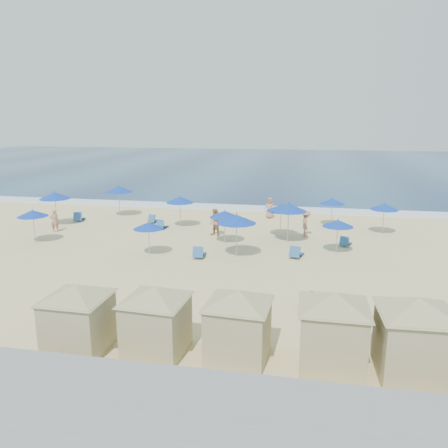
{
  "coord_description": "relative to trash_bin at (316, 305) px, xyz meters",
  "views": [
    {
      "loc": [
        4.13,
        -22.22,
        7.68
      ],
      "look_at": [
        -0.68,
        3.0,
        1.53
      ],
      "focal_mm": 35.0,
      "sensor_mm": 36.0,
      "label": 1
    }
  ],
  "objects": [
    {
      "name": "beach_chair_4",
      "position": [
        -0.99,
        7.41,
        -0.13
      ],
      "size": [
        0.89,
        1.45,
        0.75
      ],
      "color": "#2A5A9A",
      "rests_on": "ground"
    },
    {
      "name": "beachgoer_0",
      "position": [
        -17.82,
        10.17,
        0.41
      ],
      "size": [
        0.69,
        0.63,
        1.59
      ],
      "primitive_type": "imported",
      "rotation": [
        0.0,
        0.0,
        3.69
      ],
      "color": "tan",
      "rests_on": "ground"
    },
    {
      "name": "beachgoer_1",
      "position": [
        -6.51,
        11.16,
        0.55
      ],
      "size": [
        1.14,
        1.07,
        1.87
      ],
      "primitive_type": "imported",
      "rotation": [
        0.0,
        0.0,
        5.76
      ],
      "color": "tan",
      "rests_on": "ground"
    },
    {
      "name": "ground",
      "position": [
        -4.72,
        5.4,
        -0.38
      ],
      "size": [
        160.0,
        160.0,
        0.0
      ],
      "primitive_type": "plane",
      "color": "beige",
      "rests_on": "ground"
    },
    {
      "name": "beach_chair_0",
      "position": [
        -17.88,
        13.58,
        -0.12
      ],
      "size": [
        0.98,
        1.52,
        0.77
      ],
      "color": "#2A5A9A",
      "rests_on": "ground"
    },
    {
      "name": "umbrella_2",
      "position": [
        -15.47,
        15.81,
        1.85
      ],
      "size": [
        2.26,
        2.26,
        2.57
      ],
      "color": "#A5A8AD",
      "rests_on": "ground"
    },
    {
      "name": "cabana_2",
      "position": [
        -2.58,
        -3.9,
        1.11
      ],
      "size": [
        4.17,
        4.17,
        2.62
      ],
      "color": "tan",
      "rests_on": "ground"
    },
    {
      "name": "umbrella_5",
      "position": [
        -5.56,
        9.48,
        1.53
      ],
      "size": [
        1.94,
        1.94,
        2.21
      ],
      "color": "#A5A8AD",
      "rests_on": "ground"
    },
    {
      "name": "umbrella_7",
      "position": [
        -2.17,
        11.7,
        1.61
      ],
      "size": [
        2.02,
        2.02,
        2.3
      ],
      "color": "#A5A8AD",
      "rests_on": "ground"
    },
    {
      "name": "surf_line",
      "position": [
        -4.72,
        20.9,
        -0.34
      ],
      "size": [
        160.0,
        2.5,
        0.08
      ],
      "primitive_type": "cube",
      "color": "white",
      "rests_on": "ground"
    },
    {
      "name": "cabana_4",
      "position": [
        2.83,
        -3.96,
        1.25
      ],
      "size": [
        4.54,
        4.54,
        2.85
      ],
      "color": "tan",
      "rests_on": "ground"
    },
    {
      "name": "ocean",
      "position": [
        -4.72,
        60.4,
        -0.35
      ],
      "size": [
        160.0,
        80.0,
        0.06
      ],
      "primitive_type": "cube",
      "color": "navy",
      "rests_on": "ground"
    },
    {
      "name": "trash_bin",
      "position": [
        0.0,
        0.0,
        0.0
      ],
      "size": [
        1.01,
        1.01,
        0.77
      ],
      "primitive_type": "cube",
      "rotation": [
        0.0,
        0.0,
        -0.4
      ],
      "color": "black",
      "rests_on": "ground"
    },
    {
      "name": "umbrella_11",
      "position": [
        1.31,
        8.65,
        1.44
      ],
      "size": [
        1.85,
        1.85,
        2.1
      ],
      "color": "#A5A8AD",
      "rests_on": "ground"
    },
    {
      "name": "beachgoer_3",
      "position": [
        -3.39,
        17.35,
        0.45
      ],
      "size": [
        0.85,
        0.58,
        1.67
      ],
      "primitive_type": "imported",
      "rotation": [
        0.0,
        0.0,
        6.22
      ],
      "color": "tan",
      "rests_on": "ground"
    },
    {
      "name": "umbrella_4",
      "position": [
        -9.56,
        13.19,
        1.65
      ],
      "size": [
        2.06,
        2.06,
        2.35
      ],
      "color": "#A5A8AD",
      "rests_on": "ground"
    },
    {
      "name": "umbrella_10",
      "position": [
        4.7,
        13.84,
        1.53
      ],
      "size": [
        1.94,
        1.94,
        2.21
      ],
      "color": "#A5A8AD",
      "rests_on": "ground"
    },
    {
      "name": "beach_chair_1",
      "position": [
        -11.94,
        14.15,
        -0.14
      ],
      "size": [
        0.85,
        1.36,
        0.7
      ],
      "color": "#2A5A9A",
      "rests_on": "ground"
    },
    {
      "name": "umbrella_6",
      "position": [
        -4.37,
        6.8,
        1.86
      ],
      "size": [
        2.28,
        2.28,
        2.59
      ],
      "color": "#A5A8AD",
      "rests_on": "ground"
    },
    {
      "name": "umbrella_3",
      "position": [
        -9.41,
        6.25,
        1.38
      ],
      "size": [
        1.79,
        1.79,
        2.03
      ],
      "color": "#A5A8AD",
      "rests_on": "ground"
    },
    {
      "name": "umbrella_0",
      "position": [
        -18.77,
        11.96,
        1.85
      ],
      "size": [
        2.27,
        2.27,
        2.58
      ],
      "color": "#A5A8AD",
      "rests_on": "ground"
    },
    {
      "name": "umbrella_9",
      "position": [
        1.32,
        15.55,
        1.47
      ],
      "size": [
        1.88,
        1.88,
        2.14
      ],
      "color": "#A5A8AD",
      "rests_on": "ground"
    },
    {
      "name": "cabana_3",
      "position": [
        0.43,
        -3.78,
        1.18
      ],
      "size": [
        4.37,
        4.37,
        2.74
      ],
      "color": "tan",
      "rests_on": "ground"
    },
    {
      "name": "cabana_1",
      "position": [
        -5.32,
        -4.08,
        1.1
      ],
      "size": [
        4.14,
        4.14,
        2.6
      ],
      "color": "tan",
      "rests_on": "ground"
    },
    {
      "name": "beach_chair_3",
      "position": [
        -6.45,
        6.35,
        -0.13
      ],
      "size": [
        0.67,
        1.36,
        0.73
      ],
      "color": "#2A5A9A",
      "rests_on": "ground"
    },
    {
      "name": "beachgoer_2",
      "position": [
        -0.5,
        12.16,
        0.5
      ],
      "size": [
        0.72,
        1.18,
        1.78
      ],
      "primitive_type": "imported",
      "rotation": [
        0.0,
        0.0,
        1.63
      ],
      "color": "tan",
      "rests_on": "ground"
    },
    {
      "name": "beach_chair_5",
      "position": [
        1.96,
        10.34,
        -0.15
      ],
      "size": [
        0.91,
        1.35,
        0.68
      ],
      "color": "#2A5A9A",
      "rests_on": "ground"
    },
    {
      "name": "umbrella_8",
      "position": [
        -1.62,
        10.49,
        1.91
      ],
      "size": [
        2.32,
        2.32,
        2.64
      ],
      "color": "#A5A8AD",
      "rests_on": "ground"
    },
    {
      "name": "beach_chair_2",
      "position": [
        -10.74,
        12.4,
        -0.15
      ],
      "size": [
        0.64,
        1.25,
        0.67
      ],
      "color": "#2A5A9A",
      "rests_on": "ground"
    },
    {
      "name": "cabana_0",
      "position": [
        -7.96,
        -4.42,
        1.11
      ],
      "size": [
        4.17,
        4.17,
        2.61
      ],
      "color": "tan",
      "rests_on": "ground"
    },
    {
      "name": "seawall",
      "position": [
        -4.72,
        -8.09,
        0.27
      ],
      "size": [
        160.0,
        6.1,
        1.22
      ],
      "color": "gray",
      "rests_on": "ground"
    },
    {
      "name": "umbrella_1",
      "position": [
        -17.53,
        7.39,
        1.53
      ],
      "size": [
        1.94,
        1.94,
        2.21
      ],
      "color": "#A5A8AD",
      "rests_on": "ground"
    }
  ]
}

